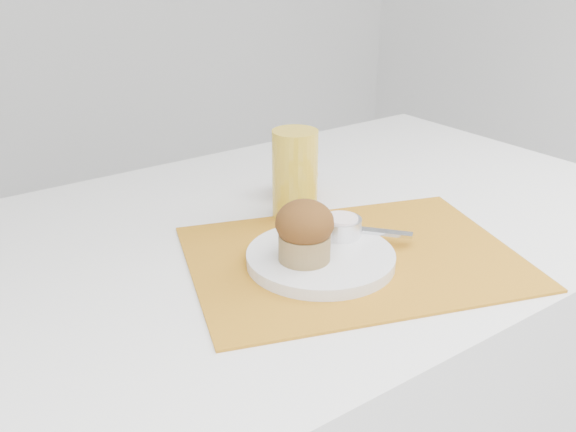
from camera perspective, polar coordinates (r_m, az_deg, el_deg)
table at (r=1.29m, az=2.66°, el=-15.36°), size 1.20×0.80×0.75m
placemat at (r=0.95m, az=5.80°, el=-3.66°), size 0.56×0.49×0.00m
plate at (r=0.92m, az=2.92°, el=-3.74°), size 0.24×0.24×0.02m
ramekin at (r=0.97m, az=4.73°, el=-0.97°), size 0.07×0.07×0.03m
cream at (r=0.96m, az=4.76°, el=-0.25°), size 0.05×0.05×0.01m
raspberry_near at (r=0.97m, az=2.80°, el=-1.13°), size 0.02×0.02×0.02m
raspberry_far at (r=0.96m, az=2.92°, el=-1.41°), size 0.02×0.02×0.02m
butter_knife at (r=0.99m, az=5.25°, el=-1.10°), size 0.14×0.17×0.01m
orange at (r=1.17m, az=0.71°, el=3.80°), size 0.08×0.08×0.08m
juice_glass at (r=1.06m, az=0.62°, el=3.67°), size 0.08×0.08×0.15m
muffin at (r=0.88m, az=1.48°, el=-1.31°), size 0.09×0.09×0.09m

